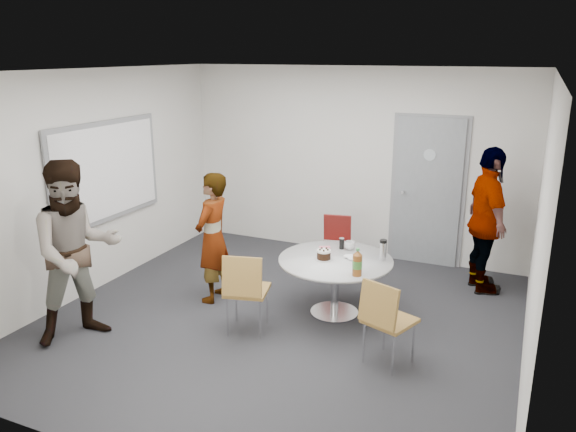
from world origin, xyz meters
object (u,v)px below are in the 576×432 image
at_px(chair_near_right, 385,315).
at_px(chair_far, 336,240).
at_px(door, 428,192).
at_px(person_left, 76,252).
at_px(whiteboard, 107,171).
at_px(chair_near_left, 245,286).
at_px(person_right, 487,221).
at_px(person_main, 213,238).
at_px(table, 337,267).

distance_m(chair_near_right, chair_far, 2.32).
height_order(door, person_left, door).
height_order(door, whiteboard, door).
bearing_deg(chair_far, chair_near_left, 69.97).
height_order(person_left, person_right, person_left).
bearing_deg(person_main, chair_near_left, 49.19).
distance_m(whiteboard, person_right, 4.72).
relative_size(chair_near_left, chair_near_right, 1.04).
bearing_deg(whiteboard, person_left, -61.57).
height_order(chair_near_left, chair_far, chair_near_left).
distance_m(whiteboard, chair_far, 3.06).
relative_size(person_left, person_right, 1.04).
height_order(table, person_main, person_main).
relative_size(door, person_left, 1.13).
xyz_separation_m(door, table, (-0.58, -2.07, -0.45)).
distance_m(chair_near_right, person_right, 2.37).
xyz_separation_m(whiteboard, chair_near_right, (3.75, -0.65, -0.92)).
distance_m(chair_far, person_left, 3.29).
bearing_deg(table, door, 74.28).
xyz_separation_m(person_main, person_right, (2.92, 1.58, 0.13)).
relative_size(chair_near_left, person_main, 0.58).
relative_size(whiteboard, chair_near_right, 2.18).
relative_size(table, chair_far, 1.59).
xyz_separation_m(door, person_left, (-2.83, -3.63, -0.08)).
bearing_deg(person_right, chair_near_right, 140.20).
distance_m(whiteboard, chair_near_left, 2.51).
bearing_deg(table, whiteboard, -175.91).
relative_size(chair_far, person_right, 0.44).
xyz_separation_m(chair_far, person_right, (1.84, 0.24, 0.42)).
xyz_separation_m(person_left, person_right, (3.68, 2.94, -0.03)).
xyz_separation_m(chair_far, person_main, (-1.07, -1.34, 0.29)).
distance_m(whiteboard, person_main, 1.64).
relative_size(chair_near_right, person_main, 0.56).
bearing_deg(whiteboard, chair_far, 27.65).
bearing_deg(chair_far, person_left, 44.66).
xyz_separation_m(whiteboard, chair_far, (2.57, 1.35, -0.96)).
relative_size(chair_near_right, chair_far, 1.08).
bearing_deg(person_main, door, 136.69).
xyz_separation_m(whiteboard, table, (2.98, 0.21, -0.87)).
bearing_deg(person_main, chair_far, 140.15).
xyz_separation_m(chair_near_left, person_right, (2.15, 2.21, 0.35)).
xyz_separation_m(door, person_main, (-2.06, -2.27, -0.25)).
bearing_deg(whiteboard, chair_near_left, -15.44).
xyz_separation_m(person_main, person_left, (-0.77, -1.36, 0.16)).
height_order(person_main, person_right, person_right).
relative_size(door, table, 1.66).
bearing_deg(door, whiteboard, -147.34).
bearing_deg(person_main, chair_near_right, 72.50).
distance_m(person_left, person_right, 4.71).
xyz_separation_m(whiteboard, person_left, (0.73, -1.35, -0.51)).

